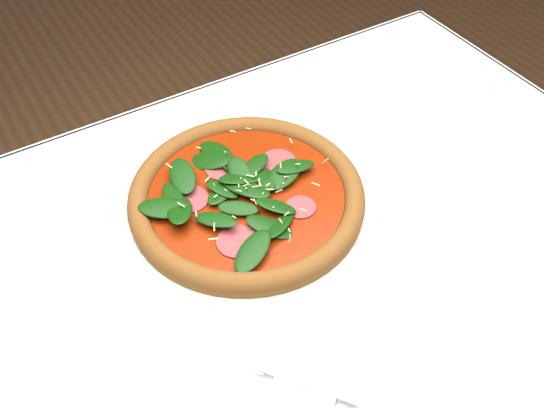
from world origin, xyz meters
TOP-DOWN VIEW (x-y plane):
  - dining_table at (0.00, 0.00)m, footprint 1.21×0.81m
  - plate at (0.00, 0.10)m, footprint 0.40×0.40m
  - pizza at (0.00, 0.10)m, footprint 0.45×0.45m
  - napkin at (-0.08, -0.18)m, footprint 0.17×0.15m
  - fork at (-0.10, -0.16)m, footprint 0.11×0.14m
  - saucer_far at (0.50, 0.19)m, footprint 0.15×0.15m

SIDE VIEW (x-z plane):
  - dining_table at x=0.00m, z-range 0.27..1.02m
  - napkin at x=-0.08m, z-range 0.75..0.76m
  - saucer_far at x=0.50m, z-range 0.75..0.76m
  - plate at x=0.00m, z-range 0.75..0.77m
  - fork at x=-0.10m, z-range 0.76..0.77m
  - pizza at x=0.00m, z-range 0.76..0.80m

